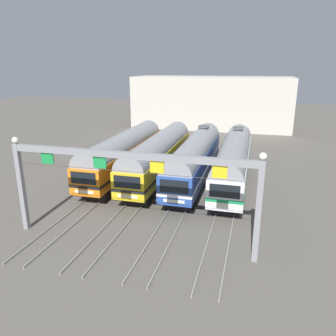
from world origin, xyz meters
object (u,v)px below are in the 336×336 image
at_px(commuter_train_yellow, 159,154).
at_px(commuter_train_white, 234,160).
at_px(commuter_train_blue, 195,157).
at_px(commuter_train_orange, 124,152).
at_px(catenary_gantry, 128,173).

distance_m(commuter_train_yellow, commuter_train_white, 7.78).
height_order(commuter_train_yellow, commuter_train_white, commuter_train_white).
bearing_deg(commuter_train_blue, commuter_train_orange, -179.97).
bearing_deg(catenary_gantry, commuter_train_yellow, 98.20).
bearing_deg(commuter_train_blue, commuter_train_white, 0.00).
distance_m(commuter_train_orange, commuter_train_white, 11.67).
height_order(commuter_train_yellow, commuter_train_blue, commuter_train_blue).
bearing_deg(commuter_train_yellow, commuter_train_white, 0.03).
height_order(commuter_train_blue, catenary_gantry, catenary_gantry).
distance_m(commuter_train_orange, commuter_train_yellow, 3.89).
bearing_deg(catenary_gantry, commuter_train_orange, 113.39).
height_order(commuter_train_orange, commuter_train_yellow, same).
xyz_separation_m(commuter_train_yellow, commuter_train_white, (7.78, 0.00, 0.00)).
xyz_separation_m(commuter_train_white, catenary_gantry, (-5.84, -13.50, 2.40)).
bearing_deg(commuter_train_orange, commuter_train_white, 0.02).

